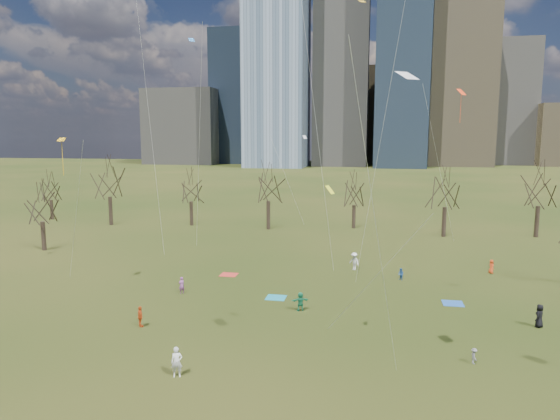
% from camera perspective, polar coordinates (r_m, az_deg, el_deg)
% --- Properties ---
extents(ground, '(500.00, 500.00, 0.00)m').
position_cam_1_polar(ground, '(32.69, -4.06, -15.32)').
color(ground, black).
rests_on(ground, ground).
extents(downtown_skyline, '(212.50, 78.00, 118.00)m').
position_cam_1_polar(downtown_skyline, '(241.19, 8.51, 14.41)').
color(downtown_skyline, slate).
rests_on(downtown_skyline, ground).
extents(bare_tree_row, '(113.04, 29.80, 9.50)m').
position_cam_1_polar(bare_tree_row, '(66.98, 3.95, 2.33)').
color(bare_tree_row, black).
rests_on(bare_tree_row, ground).
extents(blanket_teal, '(1.60, 1.50, 0.03)m').
position_cam_1_polar(blanket_teal, '(41.66, -0.47, -9.98)').
color(blanket_teal, teal).
rests_on(blanket_teal, ground).
extents(blanket_navy, '(1.60, 1.50, 0.03)m').
position_cam_1_polar(blanket_navy, '(42.58, 19.14, -10.04)').
color(blanket_navy, '#2455A9').
rests_on(blanket_navy, ground).
extents(blanket_crimson, '(1.60, 1.50, 0.03)m').
position_cam_1_polar(blanket_crimson, '(48.51, -5.87, -7.36)').
color(blanket_crimson, red).
rests_on(blanket_crimson, ground).
extents(person_1, '(0.72, 0.59, 1.69)m').
position_cam_1_polar(person_1, '(29.23, -11.71, -16.64)').
color(person_1, silver).
rests_on(person_1, ground).
extents(person_3, '(0.44, 0.66, 0.95)m').
position_cam_1_polar(person_3, '(32.30, 21.29, -15.28)').
color(person_3, slate).
rests_on(person_3, ground).
extents(person_4, '(0.83, 0.90, 1.48)m').
position_cam_1_polar(person_4, '(36.74, -15.68, -11.65)').
color(person_4, '#D34A17').
rests_on(person_4, ground).
extents(person_5, '(1.41, 0.95, 1.46)m').
position_cam_1_polar(person_5, '(38.55, 2.34, -10.40)').
color(person_5, '#1B7A51').
rests_on(person_5, ground).
extents(person_6, '(0.91, 0.96, 1.65)m').
position_cam_1_polar(person_6, '(39.65, 27.54, -10.68)').
color(person_6, black).
rests_on(person_6, ground).
extents(person_7, '(0.59, 0.63, 1.45)m').
position_cam_1_polar(person_7, '(43.33, -11.19, -8.43)').
color(person_7, '#994C98').
rests_on(person_7, ground).
extents(person_8, '(0.67, 0.69, 1.12)m').
position_cam_1_polar(person_8, '(47.70, 13.65, -7.15)').
color(person_8, '#2558A2').
rests_on(person_8, ground).
extents(person_9, '(1.30, 1.23, 1.76)m').
position_cam_1_polar(person_9, '(50.35, 8.48, -5.81)').
color(person_9, silver).
rests_on(person_9, ground).
extents(person_12, '(0.61, 0.77, 1.37)m').
position_cam_1_polar(person_12, '(52.73, 23.00, -5.96)').
color(person_12, '#E84619').
rests_on(person_12, ground).
extents(kites_airborne, '(63.91, 51.35, 31.81)m').
position_cam_1_polar(kites_airborne, '(39.73, 6.91, 8.16)').
color(kites_airborne, gold).
rests_on(kites_airborne, ground).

